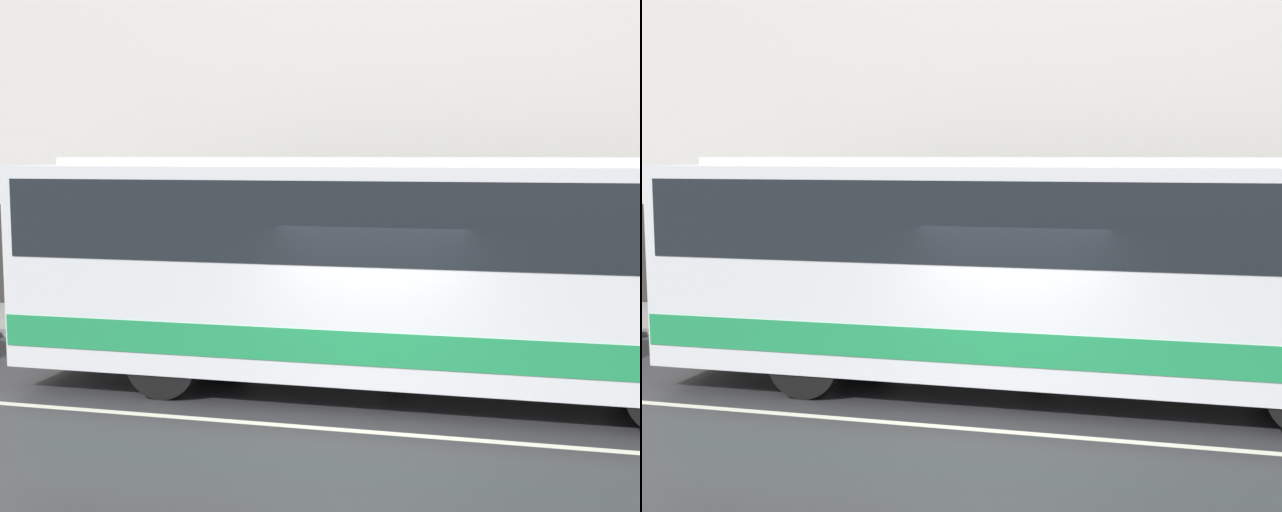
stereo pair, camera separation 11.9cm
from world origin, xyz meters
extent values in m
plane|color=#2D2D30|center=(0.00, 0.00, 0.00)|extent=(60.00, 60.00, 0.00)
cube|color=gray|center=(0.00, 5.35, 0.07)|extent=(60.00, 2.69, 0.15)
cube|color=silver|center=(0.00, 6.84, 4.69)|extent=(60.00, 0.30, 9.38)
cube|color=#2D2B28|center=(0.00, 6.68, 1.17)|extent=(60.00, 0.06, 2.35)
cube|color=beige|center=(0.00, 0.00, 0.00)|extent=(54.00, 0.14, 0.01)
cube|color=silver|center=(-0.07, 1.96, 1.81)|extent=(10.70, 2.57, 2.92)
cube|color=#1E8C4C|center=(-0.07, 1.96, 0.90)|extent=(10.65, 2.60, 0.45)
cube|color=black|center=(-0.07, 1.96, 2.54)|extent=(10.38, 2.59, 1.11)
cube|color=silver|center=(-0.07, 1.96, 3.33)|extent=(9.10, 2.19, 0.12)
cylinder|color=black|center=(-3.02, 0.83, 0.52)|extent=(1.05, 0.28, 1.05)
cylinder|color=black|center=(-3.02, 3.08, 0.52)|extent=(1.05, 0.28, 1.05)
cylinder|color=#333338|center=(-0.46, 5.05, 0.78)|extent=(0.36, 0.36, 1.28)
sphere|color=tan|center=(-0.46, 5.05, 1.54)|extent=(0.23, 0.23, 0.23)
camera|label=1|loc=(2.17, -10.56, 3.44)|focal=50.00mm
camera|label=2|loc=(2.29, -10.53, 3.44)|focal=50.00mm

